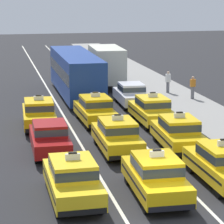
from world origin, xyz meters
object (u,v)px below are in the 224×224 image
Objects in this scene: taxi_right_nearest at (222,163)px; box_truck_right_fifth at (105,65)px; taxi_center_second at (117,135)px; taxi_right_sixth at (91,65)px; pedestrian_mid_block at (193,87)px; taxi_left_third at (39,113)px; taxi_left_nearest at (73,179)px; pedestrian_near_crosswalk at (168,82)px; sedan_right_fourth at (131,94)px; taxi_right_third at (152,110)px; taxi_center_third at (95,109)px; sedan_left_second at (50,137)px; bus_center_fourth at (76,72)px; taxi_center_nearest at (156,175)px; taxi_right_second at (178,132)px.

box_truck_right_fifth reaches higher than taxi_right_nearest.
taxi_right_sixth is (3.23, 25.05, 0.00)m from taxi_center_second.
taxi_center_second is 13.84m from pedestrian_mid_block.
taxi_right_nearest is at bearing -59.25° from taxi_left_third.
taxi_left_nearest is 2.79× the size of pedestrian_near_crosswalk.
sedan_right_fourth is 2.65× the size of pedestrian_near_crosswalk.
taxi_center_third is at bearing 165.40° from taxi_right_third.
bus_center_fourth is at bearing 76.20° from sedan_left_second.
taxi_left_third is 1.01× the size of taxi_center_second.
pedestrian_mid_block is at bearing 9.20° from sedan_right_fourth.
taxi_right_third reaches higher than pedestrian_near_crosswalk.
taxi_center_second reaches higher than pedestrian_near_crosswalk.
taxi_left_third is 12.34m from taxi_center_nearest.
pedestrian_near_crosswalk is at bearing 47.71° from taxi_center_third.
taxi_center_second is 25.26m from taxi_right_sixth.
taxi_center_nearest is (3.45, -11.85, 0.00)m from taxi_left_third.
taxi_right_sixth is at bearing 89.99° from box_truck_right_fifth.
taxi_right_second is at bearing -2.77° from taxi_center_second.
box_truck_right_fifth is 6.62m from taxi_right_sixth.
bus_center_fourth is (0.07, 20.72, 0.94)m from taxi_center_nearest.
taxi_left_third is 1.06× the size of sedan_right_fourth.
pedestrian_mid_block is at bearing 65.23° from taxi_center_nearest.
taxi_right_second is (6.43, -5.88, 0.00)m from taxi_left_third.
taxi_left_nearest is at bearing -104.72° from taxi_center_third.
sedan_left_second is 11.96m from sedan_right_fourth.
taxi_center_third reaches higher than sedan_right_fourth.
box_truck_right_fifth reaches higher than taxi_center_third.
taxi_right_nearest is 30.33m from taxi_right_sixth.
sedan_left_second is at bearing -120.81° from taxi_center_third.
pedestrian_mid_block reaches higher than sedan_right_fourth.
taxi_right_sixth is at bearing 80.47° from taxi_center_third.
taxi_left_nearest and taxi_right_third have the same top height.
taxi_left_third is 13.21m from pedestrian_near_crosswalk.
taxi_left_third reaches higher than sedan_left_second.
taxi_center_nearest and taxi_right_second have the same top height.
taxi_right_second is 2.85× the size of pedestrian_mid_block.
taxi_left_third is at bearing 120.07° from taxi_center_second.
pedestrian_mid_block is at bearing 66.20° from taxi_right_second.
sedan_left_second is 0.95× the size of taxi_right_nearest.
pedestrian_near_crosswalk reaches higher than sedan_right_fourth.
sedan_right_fourth is at bearing -137.88° from pedestrian_near_crosswalk.
taxi_right_sixth is 2.82× the size of pedestrian_mid_block.
box_truck_right_fifth reaches higher than taxi_right_third.
taxi_right_nearest is 5.13m from taxi_right_second.
sedan_right_fourth is at bearing -52.55° from bus_center_fourth.
taxi_center_nearest is 12.15m from taxi_center_third.
sedan_left_second is at bearing -89.35° from taxi_left_third.
pedestrian_near_crosswalk is at bearing 73.99° from taxi_right_second.
pedestrian_mid_block is at bearing 56.66° from taxi_left_nearest.
taxi_center_nearest is at bearing -109.33° from pedestrian_near_crosswalk.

